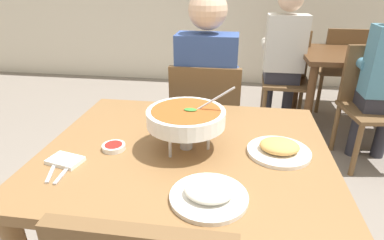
# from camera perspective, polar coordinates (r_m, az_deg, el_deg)

# --- Properties ---
(dining_table_main) EXTENTS (1.12, 0.94, 0.75)m
(dining_table_main) POSITION_cam_1_polar(r_m,az_deg,el_deg) (1.32, -0.96, -9.11)
(dining_table_main) COLOR brown
(dining_table_main) RESTS_ON ground_plane
(chair_diner_main) EXTENTS (0.44, 0.44, 0.90)m
(chair_diner_main) POSITION_cam_1_polar(r_m,az_deg,el_deg) (2.04, 2.50, -0.42)
(chair_diner_main) COLOR brown
(chair_diner_main) RESTS_ON ground_plane
(diner_main) EXTENTS (0.40, 0.45, 1.31)m
(diner_main) POSITION_cam_1_polar(r_m,az_deg,el_deg) (1.99, 2.72, 6.17)
(diner_main) COLOR #2D2D38
(diner_main) RESTS_ON ground_plane
(curry_bowl) EXTENTS (0.33, 0.30, 0.26)m
(curry_bowl) POSITION_cam_1_polar(r_m,az_deg,el_deg) (1.20, -1.23, 0.40)
(curry_bowl) COLOR silver
(curry_bowl) RESTS_ON dining_table_main
(rice_plate) EXTENTS (0.24, 0.24, 0.06)m
(rice_plate) POSITION_cam_1_polar(r_m,az_deg,el_deg) (0.98, 3.06, -13.09)
(rice_plate) COLOR white
(rice_plate) RESTS_ON dining_table_main
(appetizer_plate) EXTENTS (0.24, 0.24, 0.06)m
(appetizer_plate) POSITION_cam_1_polar(r_m,az_deg,el_deg) (1.25, 15.43, -5.13)
(appetizer_plate) COLOR white
(appetizer_plate) RESTS_ON dining_table_main
(sauce_dish) EXTENTS (0.09, 0.09, 0.02)m
(sauce_dish) POSITION_cam_1_polar(r_m,az_deg,el_deg) (1.28, -13.92, -4.69)
(sauce_dish) COLOR white
(sauce_dish) RESTS_ON dining_table_main
(napkin_folded) EXTENTS (0.14, 0.11, 0.02)m
(napkin_folded) POSITION_cam_1_polar(r_m,az_deg,el_deg) (1.25, -21.87, -6.79)
(napkin_folded) COLOR white
(napkin_folded) RESTS_ON dining_table_main
(fork_utensil) EXTENTS (0.06, 0.17, 0.01)m
(fork_utensil) POSITION_cam_1_polar(r_m,az_deg,el_deg) (1.22, -23.77, -8.01)
(fork_utensil) COLOR silver
(fork_utensil) RESTS_ON dining_table_main
(spoon_utensil) EXTENTS (0.02, 0.17, 0.01)m
(spoon_utensil) POSITION_cam_1_polar(r_m,az_deg,el_deg) (1.20, -21.72, -8.32)
(spoon_utensil) COLOR silver
(spoon_utensil) RESTS_ON dining_table_main
(dining_table_far) EXTENTS (1.00, 0.80, 0.75)m
(dining_table_far) POSITION_cam_1_polar(r_m,az_deg,el_deg) (3.28, 27.49, 8.38)
(dining_table_far) COLOR #51331C
(dining_table_far) RESTS_ON ground_plane
(chair_bg_left) EXTENTS (0.46, 0.46, 0.90)m
(chair_bg_left) POSITION_cam_1_polar(r_m,az_deg,el_deg) (3.27, 16.54, 8.18)
(chair_bg_left) COLOR brown
(chair_bg_left) RESTS_ON ground_plane
(chair_bg_middle) EXTENTS (0.50, 0.50, 0.90)m
(chair_bg_middle) POSITION_cam_1_polar(r_m,az_deg,el_deg) (2.81, 29.70, 3.38)
(chair_bg_middle) COLOR brown
(chair_bg_middle) RESTS_ON ground_plane
(chair_bg_corner) EXTENTS (0.44, 0.44, 0.90)m
(chair_bg_corner) POSITION_cam_1_polar(r_m,az_deg,el_deg) (3.76, 25.15, 8.92)
(chair_bg_corner) COLOR brown
(chair_bg_corner) RESTS_ON ground_plane
(patron_bg_left) EXTENTS (0.40, 0.45, 1.31)m
(patron_bg_left) POSITION_cam_1_polar(r_m,az_deg,el_deg) (3.11, 16.29, 11.93)
(patron_bg_left) COLOR #2D2D38
(patron_bg_left) RESTS_ON ground_plane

